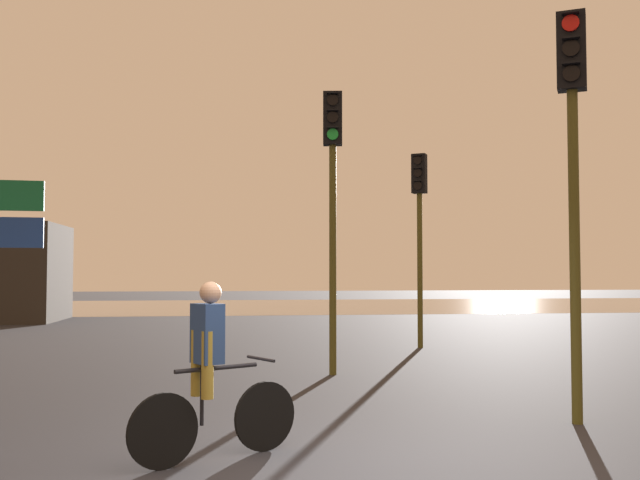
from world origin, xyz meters
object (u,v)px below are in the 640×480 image
traffic_light_far_right (419,213)px  traffic_light_near_right (573,137)px  traffic_light_center (333,178)px  cyclist (211,370)px

traffic_light_far_right → traffic_light_near_right: size_ratio=0.94×
traffic_light_far_right → traffic_light_center: 4.74m
traffic_light_far_right → traffic_light_center: traffic_light_center is taller
traffic_light_center → cyclist: bearing=78.8°
traffic_light_near_right → traffic_light_center: bearing=-33.3°
traffic_light_near_right → cyclist: size_ratio=2.90×
traffic_light_center → cyclist: (-1.90, -5.22, -2.47)m
traffic_light_center → traffic_light_near_right: traffic_light_center is taller
cyclist → traffic_light_near_right: bearing=74.8°
traffic_light_near_right → cyclist: 4.86m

